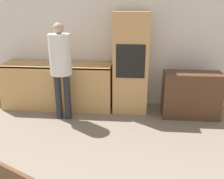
{
  "coord_description": "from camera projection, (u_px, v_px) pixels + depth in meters",
  "views": [
    {
      "loc": [
        0.28,
        0.2,
        1.97
      ],
      "look_at": [
        0.04,
        2.78,
        1.09
      ],
      "focal_mm": 40.0,
      "sensor_mm": 36.0,
      "label": 1
    }
  ],
  "objects": [
    {
      "name": "wall_back",
      "position": [
        121.0,
        41.0,
        4.9
      ],
      "size": [
        6.3,
        0.05,
        2.6
      ],
      "color": "silver",
      "rests_on": "ground_plane"
    },
    {
      "name": "kitchen_counter",
      "position": [
        58.0,
        85.0,
        4.95
      ],
      "size": [
        2.14,
        0.6,
        0.89
      ],
      "color": "tan",
      "rests_on": "ground_plane"
    },
    {
      "name": "sideboard",
      "position": [
        191.0,
        95.0,
        4.53
      ],
      "size": [
        1.01,
        0.45,
        0.83
      ],
      "color": "#51331E",
      "rests_on": "ground_plane"
    },
    {
      "name": "person_standing",
      "position": [
        61.0,
        62.0,
        4.24
      ],
      "size": [
        0.37,
        0.37,
        1.7
      ],
      "color": "#262628",
      "rests_on": "ground_plane"
    },
    {
      "name": "oven_unit",
      "position": [
        131.0,
        63.0,
        4.68
      ],
      "size": [
        0.64,
        0.59,
        1.86
      ],
      "color": "tan",
      "rests_on": "ground_plane"
    }
  ]
}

